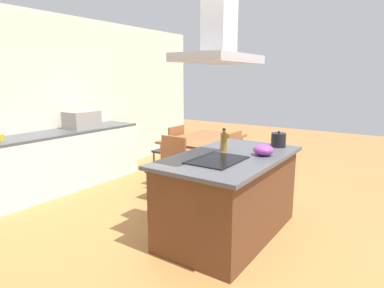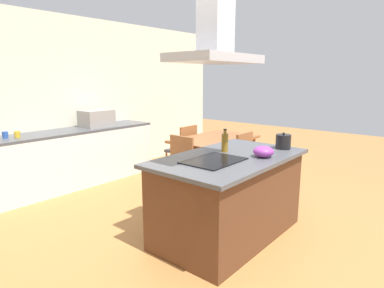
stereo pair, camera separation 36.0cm
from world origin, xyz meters
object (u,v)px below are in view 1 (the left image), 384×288
mixing_bowl (263,150)px  range_hood (219,35)px  cooktop (217,160)px  chair_facing_back_wall (172,147)px  tea_kettle (279,140)px  dining_table (204,142)px  chair_at_left_end (169,164)px  chair_facing_island (240,157)px  countertop_microwave (82,120)px  coffee_mug_yellow (1,138)px  olive_oil_bottle (224,142)px

mixing_bowl → range_hood: size_ratio=0.24×
cooktop → range_hood: (0.00, 0.00, 1.20)m
chair_facing_back_wall → tea_kettle: bearing=-108.2°
dining_table → chair_at_left_end: 0.93m
tea_kettle → dining_table: (0.71, 1.50, -0.32)m
chair_at_left_end → chair_facing_island: 1.13m
cooktop → mixing_bowl: 0.56m
chair_at_left_end → range_hood: range_hood is taller
cooktop → chair_at_left_end: 1.52m
countertop_microwave → chair_facing_island: size_ratio=0.56×
countertop_microwave → chair_facing_island: bearing=-64.5°
countertop_microwave → chair_facing_back_wall: bearing=-41.8°
mixing_bowl → chair_facing_island: 1.57m
dining_table → chair_at_left_end: bearing=180.0°
dining_table → range_hood: range_hood is taller
tea_kettle → chair_facing_back_wall: 2.33m
mixing_bowl → countertop_microwave: bearing=87.6°
chair_at_left_end → dining_table: bearing=0.0°
mixing_bowl → countertop_microwave: size_ratio=0.43×
dining_table → chair_facing_island: chair_facing_island is taller
chair_facing_back_wall → chair_at_left_end: bearing=-144.0°
tea_kettle → chair_facing_island: size_ratio=0.25×
tea_kettle → range_hood: bearing=164.6°
chair_at_left_end → chair_facing_back_wall: bearing=36.0°
chair_facing_back_wall → chair_facing_island: bearing=-90.0°
coffee_mug_yellow → chair_at_left_end: bearing=-47.5°
range_hood → chair_facing_island: bearing=18.4°
cooktop → chair_facing_island: cooktop is taller
mixing_bowl → chair_facing_island: mixing_bowl is taller
olive_oil_bottle → range_hood: 1.18m
dining_table → chair_facing_back_wall: size_ratio=1.57×
chair_facing_back_wall → chair_at_left_end: (-0.92, -0.67, 0.00)m
countertop_microwave → dining_table: (1.10, -1.65, -0.37)m
tea_kettle → olive_oil_bottle: 0.72m
olive_oil_bottle → chair_facing_back_wall: (1.28, 1.74, -0.50)m
chair_facing_back_wall → chair_facing_island: 1.33m
tea_kettle → dining_table: tea_kettle is taller
countertop_microwave → cooktop: bearing=-101.8°
countertop_microwave → coffee_mug_yellow: countertop_microwave is taller
olive_oil_bottle → chair_at_left_end: 1.24m
chair_facing_back_wall → chair_facing_island: (0.00, -1.33, 0.00)m
tea_kettle → chair_at_left_end: bearing=97.7°
olive_oil_bottle → range_hood: size_ratio=0.29×
countertop_microwave → dining_table: countertop_microwave is taller
coffee_mug_yellow → chair_facing_island: coffee_mug_yellow is taller
tea_kettle → coffee_mug_yellow: bearing=118.4°
chair_facing_back_wall → range_hood: 3.01m
coffee_mug_yellow → tea_kettle: bearing=-61.6°
olive_oil_bottle → range_hood: (-0.42, -0.16, 1.09)m
mixing_bowl → range_hood: range_hood is taller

